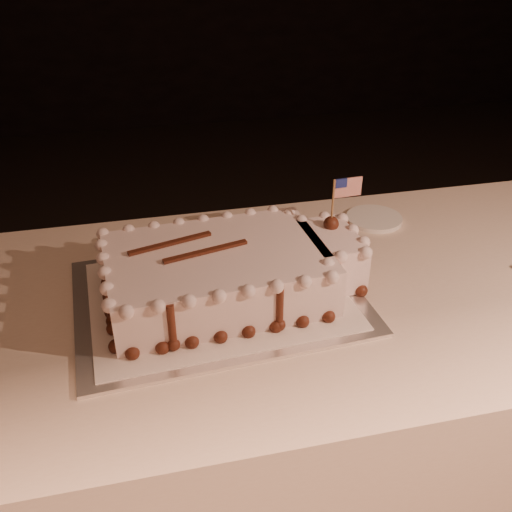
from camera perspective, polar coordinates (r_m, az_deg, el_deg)
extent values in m
cube|color=beige|center=(1.47, 7.09, -14.95)|extent=(2.40, 0.80, 0.75)
cube|color=silver|center=(1.18, -3.81, -4.08)|extent=(0.60, 0.46, 0.01)
cube|color=white|center=(1.17, -3.82, -3.88)|extent=(0.53, 0.42, 0.00)
cube|color=white|center=(1.14, -3.91, -1.75)|extent=(0.45, 0.31, 0.10)
cube|color=white|center=(1.21, 7.46, 0.06)|extent=(0.11, 0.17, 0.10)
sphere|color=#562515|center=(1.04, -12.27, -9.47)|extent=(0.03, 0.03, 0.03)
sphere|color=#562515|center=(1.04, -9.34, -9.02)|extent=(0.03, 0.03, 0.03)
sphere|color=#562515|center=(1.04, -6.43, -8.54)|extent=(0.03, 0.03, 0.03)
sphere|color=#562515|center=(1.05, -3.56, -8.05)|extent=(0.03, 0.03, 0.03)
sphere|color=#562515|center=(1.06, -0.75, -7.55)|extent=(0.03, 0.03, 0.03)
sphere|color=#562515|center=(1.07, 2.00, -7.04)|extent=(0.03, 0.03, 0.03)
sphere|color=#562515|center=(1.09, 4.67, -6.53)|extent=(0.03, 0.03, 0.03)
sphere|color=#562515|center=(1.11, 7.26, -6.02)|extent=(0.03, 0.03, 0.03)
sphere|color=#562515|center=(1.14, 6.90, -4.68)|extent=(0.03, 0.03, 0.03)
sphere|color=#562515|center=(1.17, 8.14, -3.87)|extent=(0.03, 0.03, 0.03)
sphere|color=#562515|center=(1.19, 10.49, -3.42)|extent=(0.03, 0.03, 0.03)
sphere|color=#562515|center=(1.22, 10.31, -2.32)|extent=(0.03, 0.03, 0.03)
sphere|color=#562515|center=(1.26, 9.28, -1.04)|extent=(0.03, 0.03, 0.03)
sphere|color=#562515|center=(1.30, 8.32, 0.16)|extent=(0.03, 0.03, 0.03)
sphere|color=#562515|center=(1.30, 6.60, 0.34)|extent=(0.03, 0.03, 0.03)
sphere|color=#562515|center=(1.29, 4.41, -0.01)|extent=(0.03, 0.03, 0.03)
sphere|color=#562515|center=(1.31, 3.23, 0.74)|extent=(0.03, 0.03, 0.03)
sphere|color=#562515|center=(1.32, 1.66, 1.03)|extent=(0.03, 0.03, 0.03)
sphere|color=#562515|center=(1.31, -0.56, 0.70)|extent=(0.03, 0.03, 0.03)
sphere|color=#562515|center=(1.30, -2.82, 0.35)|extent=(0.03, 0.03, 0.03)
sphere|color=#562515|center=(1.29, -5.11, 0.01)|extent=(0.03, 0.03, 0.03)
sphere|color=#562515|center=(1.28, -7.44, -0.34)|extent=(0.03, 0.03, 0.03)
sphere|color=#562515|center=(1.27, -9.78, -0.70)|extent=(0.03, 0.03, 0.03)
sphere|color=#562515|center=(1.27, -12.15, -1.05)|extent=(0.03, 0.03, 0.03)
sphere|color=#562515|center=(1.27, -14.51, -1.41)|extent=(0.03, 0.03, 0.03)
sphere|color=#562515|center=(1.23, -14.64, -2.59)|extent=(0.03, 0.03, 0.03)
sphere|color=#562515|center=(1.19, -14.47, -3.96)|extent=(0.03, 0.03, 0.03)
sphere|color=#562515|center=(1.14, -14.28, -5.45)|extent=(0.03, 0.03, 0.03)
sphere|color=#562515|center=(1.10, -14.08, -7.05)|extent=(0.03, 0.03, 0.03)
sphere|color=#562515|center=(1.06, -13.86, -8.77)|extent=(0.03, 0.03, 0.03)
sphere|color=white|center=(0.98, -12.85, -5.47)|extent=(0.03, 0.03, 0.03)
sphere|color=white|center=(0.99, -9.78, -5.00)|extent=(0.03, 0.03, 0.03)
sphere|color=white|center=(0.99, -6.74, -4.52)|extent=(0.03, 0.03, 0.03)
sphere|color=white|center=(1.00, -3.73, -4.04)|extent=(0.03, 0.03, 0.03)
sphere|color=white|center=(1.01, -0.79, -3.55)|extent=(0.03, 0.03, 0.03)
sphere|color=white|center=(1.02, 2.09, -3.06)|extent=(0.03, 0.03, 0.03)
sphere|color=white|center=(1.04, 4.88, -2.58)|extent=(0.03, 0.03, 0.03)
sphere|color=white|center=(1.05, 7.59, -2.11)|extent=(0.03, 0.03, 0.03)
sphere|color=white|center=(1.09, 7.20, -0.84)|extent=(0.03, 0.03, 0.03)
sphere|color=white|center=(1.12, 8.48, -0.08)|extent=(0.03, 0.03, 0.03)
sphere|color=white|center=(1.14, 10.92, 0.31)|extent=(0.03, 0.03, 0.03)
sphere|color=white|center=(1.17, 10.72, 1.35)|extent=(0.03, 0.03, 0.03)
sphere|color=white|center=(1.22, 9.64, 2.56)|extent=(0.03, 0.03, 0.03)
sphere|color=white|center=(1.26, 8.63, 3.68)|extent=(0.03, 0.03, 0.03)
sphere|color=white|center=(1.26, 6.84, 3.86)|extent=(0.03, 0.03, 0.03)
sphere|color=white|center=(1.24, 4.57, 3.55)|extent=(0.03, 0.03, 0.03)
sphere|color=white|center=(1.27, 3.35, 4.26)|extent=(0.03, 0.03, 0.03)
sphere|color=white|center=(1.28, 1.72, 4.52)|extent=(0.03, 0.03, 0.03)
sphere|color=white|center=(1.26, -0.58, 4.22)|extent=(0.03, 0.03, 0.03)
sphere|color=white|center=(1.25, -2.92, 3.90)|extent=(0.03, 0.03, 0.03)
sphere|color=white|center=(1.24, -5.31, 3.56)|extent=(0.03, 0.03, 0.03)
sphere|color=white|center=(1.24, -7.72, 3.22)|extent=(0.03, 0.03, 0.03)
sphere|color=white|center=(1.23, -10.16, 2.87)|extent=(0.03, 0.03, 0.03)
sphere|color=white|center=(1.23, -12.61, 2.51)|extent=(0.03, 0.03, 0.03)
sphere|color=white|center=(1.23, -15.06, 2.14)|extent=(0.03, 0.03, 0.03)
sphere|color=white|center=(1.19, -15.22, 1.04)|extent=(0.03, 0.03, 0.03)
sphere|color=white|center=(1.14, -15.06, -0.25)|extent=(0.03, 0.03, 0.03)
sphere|color=white|center=(1.09, -14.89, -1.65)|extent=(0.03, 0.03, 0.03)
sphere|color=white|center=(1.05, -14.70, -3.17)|extent=(0.03, 0.03, 0.03)
sphere|color=white|center=(1.00, -14.50, -4.82)|extent=(0.03, 0.03, 0.03)
cylinder|color=#562515|center=(1.01, -8.43, -6.98)|extent=(0.01, 0.01, 0.09)
sphere|color=#562515|center=(1.04, -8.25, -8.74)|extent=(0.02, 0.02, 0.02)
cylinder|color=#562515|center=(1.05, 2.39, -5.13)|extent=(0.01, 0.01, 0.09)
sphere|color=#562515|center=(1.07, 2.34, -6.88)|extent=(0.02, 0.02, 0.02)
cylinder|color=#562515|center=(1.14, 7.99, -2.15)|extent=(0.01, 0.01, 0.09)
sphere|color=#562515|center=(1.16, 7.85, -3.83)|extent=(0.02, 0.02, 0.02)
cylinder|color=#562515|center=(1.26, 8.82, 1.38)|extent=(0.01, 0.01, 0.09)
sphere|color=#562515|center=(1.28, 8.68, -0.20)|extent=(0.02, 0.02, 0.02)
cylinder|color=#562515|center=(1.31, 3.00, 2.80)|extent=(0.01, 0.01, 0.09)
sphere|color=#562515|center=(1.33, 2.95, 1.25)|extent=(0.02, 0.02, 0.02)
cylinder|color=#562515|center=(1.26, -5.50, 1.63)|extent=(0.01, 0.01, 0.09)
sphere|color=#562515|center=(1.29, -5.41, 0.05)|extent=(0.02, 0.02, 0.02)
cylinder|color=#562515|center=(1.25, -14.47, 0.30)|extent=(0.01, 0.01, 0.09)
sphere|color=#562515|center=(1.27, -14.23, -1.28)|extent=(0.02, 0.02, 0.02)
cylinder|color=#562515|center=(1.09, -14.45, -4.64)|extent=(0.01, 0.01, 0.09)
sphere|color=#562515|center=(1.12, -14.17, -6.34)|extent=(0.02, 0.02, 0.02)
cube|color=#562515|center=(1.15, -8.56, 1.28)|extent=(0.17, 0.06, 0.01)
cube|color=#562515|center=(1.11, -5.03, 0.47)|extent=(0.17, 0.05, 0.01)
sphere|color=#562515|center=(1.21, 7.53, 3.21)|extent=(0.03, 0.03, 0.03)
cylinder|color=#A87848|center=(1.19, 7.65, 4.86)|extent=(0.00, 0.00, 0.12)
cube|color=red|center=(1.19, 9.20, 6.80)|extent=(0.06, 0.01, 0.04)
cube|color=navy|center=(1.18, 8.51, 7.21)|extent=(0.03, 0.01, 0.02)
cylinder|color=white|center=(1.50, 11.73, 3.68)|extent=(0.14, 0.14, 0.01)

